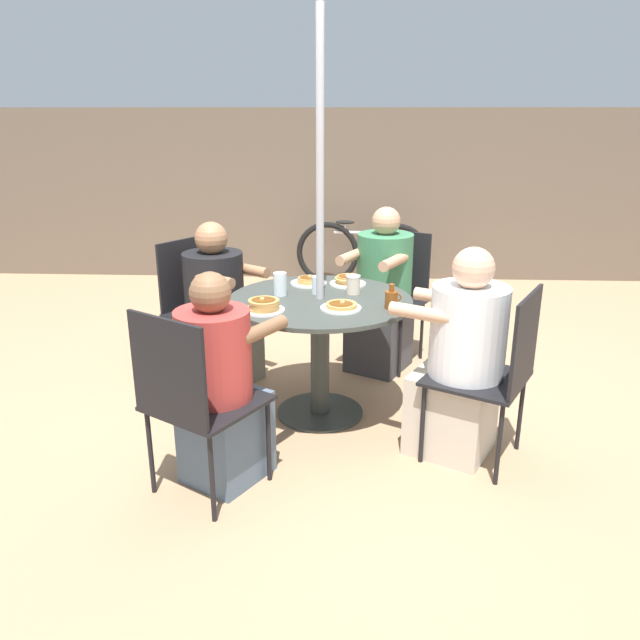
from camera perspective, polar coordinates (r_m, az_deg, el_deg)
The scene contains 21 objects.
ground_plane at distance 3.90m, azimuth 0.00°, elevation -8.48°, with size 12.00×12.00×0.00m, color tan.
back_fence at distance 6.84m, azimuth 1.34°, elevation 11.30°, with size 10.00×0.06×1.80m, color brown.
patio_table at distance 3.68m, azimuth 0.00°, elevation -0.48°, with size 1.08×1.08×0.74m.
umbrella_pole at distance 3.53m, azimuth 0.00°, elevation 8.36°, with size 0.04×0.04×2.30m, color #ADADB2.
patio_chair_north at distance 2.95m, azimuth -11.66°, elevation -6.72°, with size 0.65×0.65×0.95m.
diner_north at distance 3.08m, azimuth -9.11°, elevation -6.32°, with size 0.55×0.59×1.09m.
patio_chair_east at distance 3.30m, azimuth 15.81°, elevation -4.19°, with size 0.64×0.64×0.95m.
diner_east at distance 3.36m, azimuth 12.69°, elevation -4.01°, with size 0.63×0.58×1.14m.
patio_chair_south at distance 4.58m, azimuth 6.68°, elevation 2.81°, with size 0.64×0.64×0.95m.
diner_south at distance 4.42m, azimuth 5.68°, elevation 2.03°, with size 0.57×0.63×1.16m.
patio_chair_west at distance 4.38m, azimuth -11.02°, elevation 1.82°, with size 0.66×0.66×0.95m.
diner_west at distance 4.26m, azimuth -9.26°, elevation 0.72°, with size 0.62×0.59×1.10m.
pancake_plate_a at distance 3.40m, azimuth -5.13°, elevation 1.28°, with size 0.23×0.23×0.08m.
pancake_plate_b at distance 3.92m, azimuth 2.56°, elevation 3.60°, with size 0.23×0.23×0.07m.
pancake_plate_c at distance 3.43m, azimuth 1.95°, elevation 1.25°, with size 0.23×0.23×0.04m.
pancake_plate_d at distance 3.93m, azimuth -1.03°, elevation 3.55°, with size 0.23×0.23×0.05m.
syrup_bottle at distance 3.45m, azimuth 6.55°, elevation 1.92°, with size 0.09×0.07×0.14m.
coffee_cup at distance 3.72m, azimuth 3.06°, elevation 3.25°, with size 0.08×0.08×0.11m.
drinking_glass_a at distance 3.68m, azimuth -3.66°, elevation 3.30°, with size 0.08×0.08×0.14m, color silver.
drinking_glass_b at distance 3.71m, azimuth -0.21°, elevation 3.23°, with size 0.07×0.07×0.11m, color silver.
bicycle at distance 6.63m, azimuth 3.86°, elevation 6.11°, with size 1.40×0.44×0.69m.
Camera 1 is at (0.16, -3.47, 1.78)m, focal length 35.00 mm.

